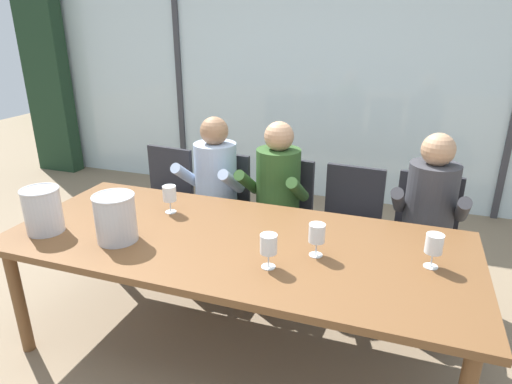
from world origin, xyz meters
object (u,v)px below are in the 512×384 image
at_px(wine_glass_center_pour, 269,245).
at_px(wine_glass_by_right_taster, 170,195).
at_px(ice_bucket_secondary, 43,210).
at_px(person_olive_shirt, 274,195).
at_px(wine_glass_by_left_taster, 317,235).
at_px(chair_center, 282,208).
at_px(dining_table, 235,249).
at_px(chair_left_of_center, 220,202).
at_px(wine_glass_near_bucket, 434,245).
at_px(person_charcoal_jacket, 428,214).
at_px(chair_near_curtain, 164,194).
at_px(chair_near_window_right, 424,230).
at_px(ice_bucket_primary, 116,217).
at_px(wine_glass_spare_empty, 111,200).
at_px(chair_right_of_center, 350,220).
at_px(person_pale_blue_shirt, 211,187).

relative_size(wine_glass_center_pour, wine_glass_by_right_taster, 1.00).
bearing_deg(wine_glass_center_pour, ice_bucket_secondary, -178.08).
bearing_deg(person_olive_shirt, wine_glass_by_left_taster, -55.92).
bearing_deg(chair_center, dining_table, -82.33).
xyz_separation_m(chair_left_of_center, person_olive_shirt, (0.48, -0.13, 0.17)).
relative_size(wine_glass_near_bucket, wine_glass_center_pour, 1.00).
distance_m(dining_table, person_charcoal_jacket, 1.30).
distance_m(chair_near_curtain, chair_near_window_right, 2.03).
height_order(chair_left_of_center, ice_bucket_primary, ice_bucket_primary).
bearing_deg(wine_glass_by_right_taster, ice_bucket_primary, -100.59).
distance_m(dining_table, chair_near_window_right, 1.39).
distance_m(ice_bucket_secondary, wine_glass_spare_empty, 0.37).
bearing_deg(person_olive_shirt, wine_glass_center_pour, -70.11).
bearing_deg(dining_table, wine_glass_near_bucket, 2.44).
distance_m(ice_bucket_primary, wine_glass_center_pour, 0.86).
xyz_separation_m(dining_table, chair_near_curtain, (-1.02, 0.95, -0.15)).
height_order(chair_right_of_center, person_olive_shirt, person_olive_shirt).
distance_m(person_olive_shirt, ice_bucket_secondary, 1.50).
bearing_deg(ice_bucket_secondary, chair_center, 50.03).
distance_m(chair_left_of_center, ice_bucket_primary, 1.21).
distance_m(dining_table, chair_near_curtain, 1.40).
bearing_deg(person_charcoal_jacket, wine_glass_near_bucket, -85.70).
xyz_separation_m(chair_center, wine_glass_by_left_taster, (0.47, -1.01, 0.33)).
distance_m(person_pale_blue_shirt, ice_bucket_primary, 1.05).
xyz_separation_m(person_pale_blue_shirt, wine_glass_by_left_taster, (0.98, -0.84, 0.16)).
bearing_deg(wine_glass_near_bucket, wine_glass_by_right_taster, 173.81).
xyz_separation_m(chair_near_window_right, wine_glass_center_pour, (-0.74, -1.17, 0.33)).
bearing_deg(wine_glass_near_bucket, chair_near_window_right, 90.10).
bearing_deg(wine_glass_spare_empty, chair_near_curtain, 103.14).
distance_m(chair_near_window_right, person_olive_shirt, 1.06).
relative_size(person_pale_blue_shirt, wine_glass_near_bucket, 6.92).
xyz_separation_m(ice_bucket_secondary, wine_glass_by_left_taster, (1.51, 0.24, -0.02)).
distance_m(chair_center, wine_glass_by_right_taster, 0.98).
bearing_deg(wine_glass_near_bucket, person_pale_blue_shirt, 153.38).
relative_size(chair_near_curtain, ice_bucket_primary, 3.35).
relative_size(dining_table, wine_glass_center_pour, 14.66).
xyz_separation_m(wine_glass_center_pour, wine_glass_by_right_taster, (-0.78, 0.43, 0.00)).
relative_size(chair_right_of_center, wine_glass_center_pour, 5.09).
xyz_separation_m(chair_near_window_right, person_olive_shirt, (-1.03, -0.13, 0.17)).
relative_size(ice_bucket_primary, wine_glass_by_left_taster, 1.52).
relative_size(ice_bucket_secondary, wine_glass_center_pour, 1.49).
xyz_separation_m(dining_table, wine_glass_near_bucket, (1.01, 0.04, 0.18)).
height_order(chair_near_window_right, person_charcoal_jacket, person_charcoal_jacket).
relative_size(chair_left_of_center, wine_glass_by_right_taster, 5.09).
bearing_deg(person_charcoal_jacket, wine_glass_center_pour, -121.43).
relative_size(chair_near_window_right, ice_bucket_secondary, 3.41).
height_order(dining_table, chair_left_of_center, chair_left_of_center).
relative_size(person_charcoal_jacket, wine_glass_by_right_taster, 6.92).
height_order(person_pale_blue_shirt, wine_glass_near_bucket, person_pale_blue_shirt).
bearing_deg(chair_near_curtain, chair_left_of_center, 4.35).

